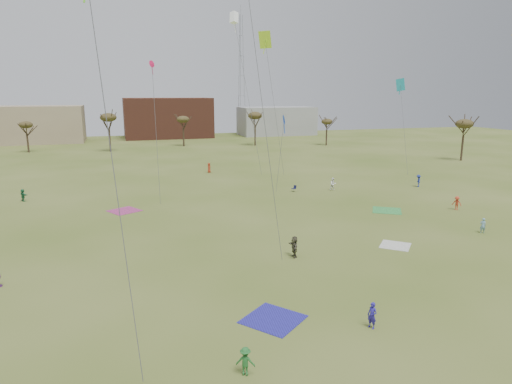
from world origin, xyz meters
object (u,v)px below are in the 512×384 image
object	(u,v)px
flyer_near_right	(372,315)
camp_chair_right	(294,190)
radio_tower	(241,75)
flyer_near_center	(245,361)

from	to	relation	value
flyer_near_right	camp_chair_right	world-z (taller)	flyer_near_right
flyer_near_right	radio_tower	world-z (taller)	radio_tower
flyer_near_center	flyer_near_right	distance (m)	8.46
radio_tower	flyer_near_center	bearing A→B (deg)	-105.38
camp_chair_right	flyer_near_right	bearing A→B (deg)	-36.69
flyer_near_right	camp_chair_right	distance (m)	37.01
flyer_near_center	camp_chair_right	bearing A→B (deg)	-88.49
flyer_near_center	flyer_near_right	xyz separation A→B (m)	(8.19, 2.08, 0.07)
flyer_near_center	flyer_near_right	world-z (taller)	flyer_near_right
radio_tower	flyer_near_right	bearing A→B (deg)	-102.11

